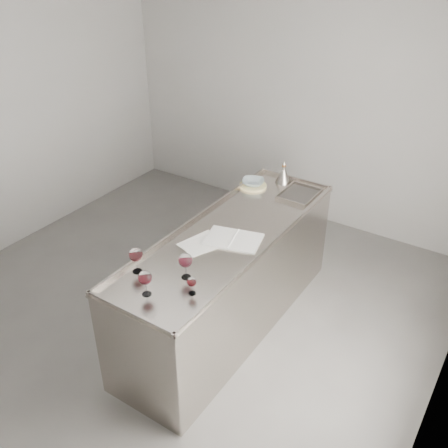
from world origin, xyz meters
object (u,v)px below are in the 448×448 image
Objects in this scene: ceramic_bowl at (253,182)px; wine_funnel at (283,176)px; notebook at (233,239)px; wine_glass_left at (136,255)px; wine_glass_right at (185,261)px; wine_glass_small at (192,282)px; counter at (230,279)px; wine_glass_middle at (145,278)px.

ceramic_bowl is 0.91× the size of wine_funnel.
notebook is 1.16m from wine_funnel.
wine_glass_right is (0.34, 0.14, -0.00)m from wine_glass_left.
wine_funnel is (-0.29, 1.87, -0.02)m from wine_glass_small.
wine_glass_right is 1.76m from wine_funnel.
ceramic_bowl reaches higher than notebook.
wine_glass_small is (0.21, -0.80, 0.56)m from counter.
wine_glass_middle is 0.82× the size of wine_funnel.
counter is 0.91m from wine_glass_right.
notebook is (0.35, 0.74, -0.13)m from wine_glass_left.
wine_glass_left is at bearing -178.42° from wine_glass_small.
wine_glass_middle is 2.05m from wine_funnel.
wine_glass_left is 0.37m from wine_glass_right.
wine_glass_small is at bearing -94.92° from notebook.
wine_glass_right is at bearing 70.05° from wine_glass_middle.
ceramic_bowl is at bearing 106.46° from wine_glass_small.
wine_funnel is (-0.14, 1.75, -0.07)m from wine_glass_right.
counter is 12.89× the size of wine_glass_middle.
wine_glass_left is 1.50× the size of wine_glass_small.
wine_glass_left is 0.86× the size of wine_funnel.
wine_glass_left is at bearing 144.70° from wine_glass_middle.
wine_funnel reaches higher than notebook.
wine_glass_middle is 0.38× the size of notebook.
notebook is at bearing 88.51° from wine_glass_right.
ceramic_bowl is (-0.00, 1.65, -0.09)m from wine_glass_left.
ceramic_bowl is at bearing 96.20° from notebook.
notebook is (0.08, -0.07, 0.47)m from counter.
wine_glass_right reaches higher than wine_glass_middle.
counter is 11.50× the size of ceramic_bowl.
notebook is at bearing -82.26° from wine_funnel.
wine_glass_right is 1.50× the size of wine_glass_small.
notebook is (0.12, 0.90, -0.13)m from wine_glass_middle.
counter is at bearing 95.35° from wine_glass_right.
ceramic_bowl is (-0.48, 1.63, -0.05)m from wine_glass_small.
wine_glass_left and wine_glass_right have the same top height.
wine_glass_small is 0.57× the size of wine_funnel.
wine_funnel is at bearing 94.61° from wine_glass_right.
wine_funnel reaches higher than wine_glass_left.
notebook is (-0.13, 0.72, -0.09)m from wine_glass_small.
wine_glass_middle reaches higher than wine_glass_small.
wine_glass_left is 0.94× the size of ceramic_bowl.
counter is 12.28× the size of wine_glass_right.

